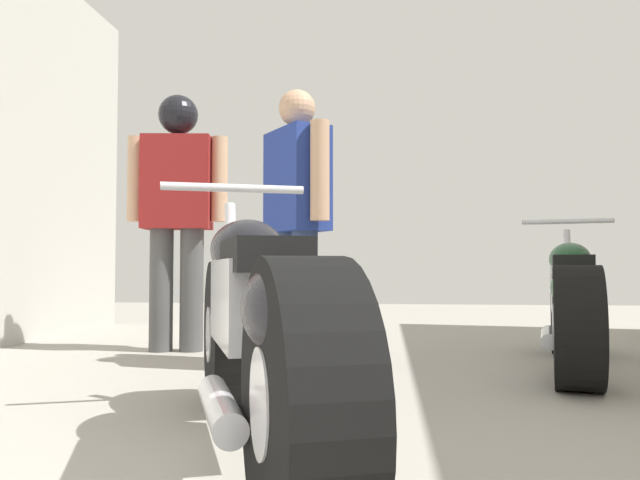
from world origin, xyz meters
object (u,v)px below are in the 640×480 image
motorcycle_maroon_cruiser (256,329)px  motorcycle_black_naked (572,304)px  mechanic_in_blue (297,209)px  mechanic_with_helmet (177,197)px

motorcycle_maroon_cruiser → motorcycle_black_naked: (1.46, 1.81, -0.02)m
mechanic_in_blue → motorcycle_black_naked: bearing=2.0°
motorcycle_maroon_cruiser → mechanic_in_blue: (-0.12, 1.75, 0.54)m
motorcycle_black_naked → mechanic_in_blue: 1.68m
mechanic_with_helmet → motorcycle_maroon_cruiser: bearing=-65.8°
motorcycle_maroon_cruiser → motorcycle_black_naked: bearing=51.1°
mechanic_in_blue → mechanic_with_helmet: (-0.94, 0.61, 0.15)m
motorcycle_black_naked → mechanic_with_helmet: bearing=167.6°
motorcycle_maroon_cruiser → mechanic_in_blue: mechanic_in_blue is taller
mechanic_in_blue → motorcycle_maroon_cruiser: bearing=-86.0°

